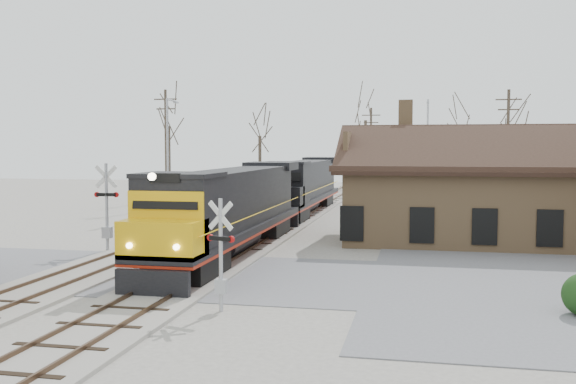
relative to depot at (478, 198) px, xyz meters
name	(u,v)px	position (x,y,z in m)	size (l,w,h in m)	color
ground	(196,275)	(-11.99, -12.00, -2.41)	(140.00, 140.00, 0.00)	#A8A297
road	(196,274)	(-11.99, -12.00, -2.39)	(60.00, 9.00, 0.03)	#5E5E63
track_main	(277,228)	(-11.99, 3.00, -2.34)	(3.40, 90.00, 0.24)	#A8A297
track_siding	(209,226)	(-16.49, 3.00, -2.34)	(3.40, 90.00, 0.24)	#A8A297
depot	(478,198)	(0.00, 0.00, 0.00)	(15.20, 9.31, 7.90)	#A17C53
locomotive_lead	(229,209)	(-11.99, -7.26, -0.17)	(2.87, 19.23, 4.27)	black
locomotive_trailing	(303,185)	(-11.99, 12.25, -0.17)	(2.87, 19.23, 4.04)	black
crossbuck_near	(221,258)	(-9.19, -17.37, -0.70)	(1.00, 0.39, 3.58)	#A5A8AD
crossbuck_far	(107,211)	(-18.14, -7.63, -0.36)	(1.26, 0.33, 4.40)	#A5A8AD
streetlight_a	(168,151)	(-21.17, 7.69, 2.49)	(0.25, 2.04, 8.72)	#A5A8AD
streetlight_b	(401,155)	(-4.56, 12.16, 2.18)	(0.25, 2.04, 8.11)	#A5A8AD
streetlight_c	(427,146)	(-2.53, 24.60, 2.93)	(0.25, 2.04, 9.58)	#A5A8AD
utility_pole_a	(166,147)	(-24.09, 14.31, 2.81)	(2.00, 0.24, 9.98)	#382D23
utility_pole_b	(371,149)	(-8.49, 34.20, 2.55)	(2.00, 0.24, 9.47)	#382D23
utility_pole_c	(508,148)	(3.69, 17.46, 2.70)	(2.00, 0.24, 9.77)	#382D23
tree_a	(169,114)	(-27.04, 22.14, 5.98)	(4.81, 4.81, 11.78)	#382D23
tree_b	(260,125)	(-18.47, 24.20, 4.88)	(4.18, 4.18, 10.24)	#382D23
tree_c	(366,108)	(-8.99, 33.11, 7.00)	(5.39, 5.39, 13.20)	#382D23
tree_d	(460,120)	(0.85, 32.89, 5.64)	(4.61, 4.61, 11.29)	#382D23
tree_e	(516,122)	(5.53, 26.48, 5.12)	(4.32, 4.32, 10.58)	#382D23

